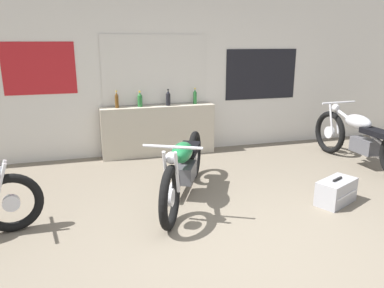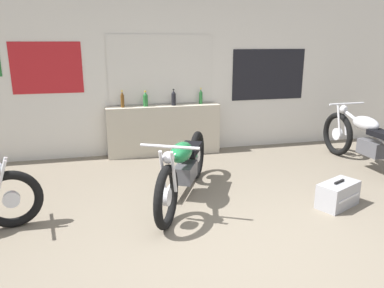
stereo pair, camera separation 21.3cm
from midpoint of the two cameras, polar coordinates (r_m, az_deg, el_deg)
name	(u,v)px [view 2 (the right image)]	position (r m, az deg, el deg)	size (l,w,h in m)	color
ground_plane	(237,252)	(3.70, 8.58, -15.92)	(24.00, 24.00, 0.00)	#706656
wall_back	(170,72)	(6.46, -2.41, 10.98)	(10.00, 0.07, 2.80)	silver
sill_counter	(164,130)	(6.41, -3.35, 2.09)	(1.92, 0.28, 0.85)	#B7AD99
bottle_leftmost	(122,100)	(6.22, -9.59, 6.66)	(0.06, 0.06, 0.28)	#5B3814
bottle_left_center	(145,99)	(6.27, -6.14, 6.77)	(0.08, 0.08, 0.26)	#23662D
bottle_center	(174,98)	(6.33, -1.85, 7.00)	(0.08, 0.08, 0.28)	black
bottle_right_center	(201,97)	(6.48, 2.29, 7.19)	(0.06, 0.06, 0.27)	#23662D
motorcycle_silver	(369,141)	(6.32, 26.30, 0.41)	(0.64, 2.24, 0.93)	black
motorcycle_green	(184,167)	(4.59, 0.06, -3.52)	(1.09, 2.00, 0.86)	black
hard_case_silver	(338,194)	(4.84, 22.53, -7.12)	(0.60, 0.48, 0.32)	#9E9EA3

